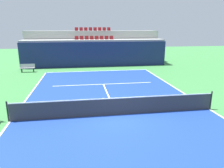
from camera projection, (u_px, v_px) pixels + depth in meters
ground_plane at (117, 115)px, 11.24m from camera, size 80.00×80.00×0.00m
court_surface at (117, 115)px, 11.24m from camera, size 11.00×24.00×0.01m
baseline_far at (98, 71)px, 22.64m from camera, size 11.00×0.10×0.00m
sideline_left at (10, 121)px, 10.44m from camera, size 0.10×24.00×0.00m
sideline_right at (209, 109)px, 12.04m from camera, size 0.10×24.00×0.00m
service_line_far at (103, 84)px, 17.35m from camera, size 8.26×0.10×0.00m
centre_service_line at (109, 96)px, 14.29m from camera, size 0.10×6.40×0.00m
back_wall at (95, 55)px, 24.82m from camera, size 17.37×0.30×2.97m
stands_tier_lower at (95, 52)px, 26.08m from camera, size 17.37×2.40×3.17m
stands_tier_upper at (93, 47)px, 28.23m from camera, size 17.37×2.40×4.20m
seating_row_lower at (94, 38)px, 25.72m from camera, size 4.77×0.44×0.44m
seating_row_upper at (93, 30)px, 27.74m from camera, size 4.77×0.44×0.44m
tennis_net at (117, 106)px, 11.11m from camera, size 11.08×0.08×1.07m
player_bench at (27, 67)px, 22.07m from camera, size 1.50×0.40×0.85m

